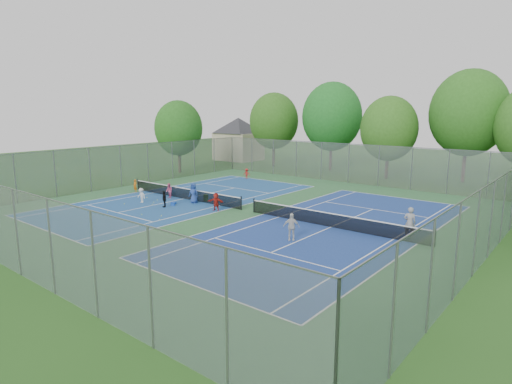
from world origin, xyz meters
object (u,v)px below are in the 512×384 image
net_left (184,194)px  net_right (331,220)px  ball_hopper (206,198)px  instructor (410,223)px  ball_crate (174,204)px

net_left → net_right: same height
net_left → ball_hopper: net_left is taller
net_right → instructor: 4.78m
net_left → net_right: (14.00, 0.00, 0.00)m
ball_crate → instructor: (17.42, 3.04, 0.79)m
ball_hopper → instructor: (16.61, 0.32, 0.65)m
net_left → instructor: size_ratio=6.90×
net_right → ball_hopper: 11.94m
net_left → ball_crate: net_left is taller
net_left → ball_hopper: bearing=13.9°
net_right → instructor: (4.69, 0.83, 0.48)m
instructor → ball_crate: bearing=-12.1°
net_right → instructor: bearing=10.1°
net_left → instructor: instructor is taller
net_right → net_left: bearing=180.0°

